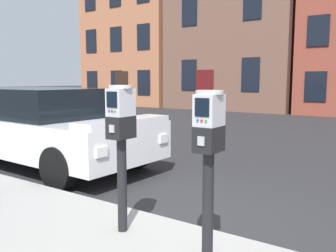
% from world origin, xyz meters
% --- Properties ---
extents(ground_plane, '(160.00, 160.00, 0.00)m').
position_xyz_m(ground_plane, '(0.00, 0.00, 0.00)').
color(ground_plane, '#28282B').
extents(parking_meter_near_kerb, '(0.22, 0.25, 1.38)m').
position_xyz_m(parking_meter_near_kerb, '(-0.44, -0.31, 1.09)').
color(parking_meter_near_kerb, black).
rests_on(parking_meter_near_kerb, sidewalk_slab).
extents(parking_meter_twin_adjacent, '(0.22, 0.25, 1.35)m').
position_xyz_m(parking_meter_twin_adjacent, '(0.47, -0.31, 1.07)').
color(parking_meter_twin_adjacent, black).
rests_on(parking_meter_twin_adjacent, sidewalk_slab).
extents(parked_car_red_compact, '(4.48, 1.96, 1.42)m').
position_xyz_m(parked_car_red_compact, '(-3.84, 1.33, 0.75)').
color(parked_car_red_compact, silver).
rests_on(parked_car_red_compact, ground_plane).
extents(townhouse_cream_stone, '(6.37, 5.13, 10.43)m').
position_xyz_m(townhouse_cream_stone, '(-13.49, 16.32, 5.22)').
color(townhouse_cream_stone, '#B7704C').
rests_on(townhouse_cream_stone, ground_plane).
extents(townhouse_orange_brick, '(6.88, 6.61, 10.06)m').
position_xyz_m(townhouse_orange_brick, '(-6.58, 17.06, 5.03)').
color(townhouse_orange_brick, brown).
rests_on(townhouse_orange_brick, ground_plane).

